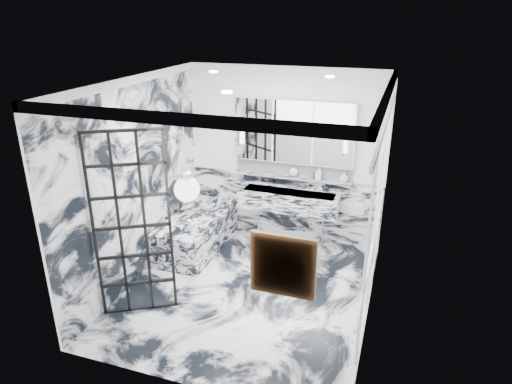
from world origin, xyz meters
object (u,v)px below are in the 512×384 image
(crittall_door, at_px, (132,227))
(mirror_cabinet, at_px, (294,132))
(bathtub, at_px, (197,232))
(trough_sink, at_px, (289,201))

(crittall_door, xyz_separation_m, mirror_cabinet, (1.31, 2.56, 0.65))
(mirror_cabinet, bearing_deg, bathtub, -147.94)
(trough_sink, xyz_separation_m, mirror_cabinet, (-0.00, 0.17, 1.09))
(trough_sink, distance_m, mirror_cabinet, 1.10)
(trough_sink, relative_size, mirror_cabinet, 0.84)
(crittall_door, height_order, trough_sink, crittall_door)
(crittall_door, xyz_separation_m, trough_sink, (1.31, 2.39, -0.44))
(mirror_cabinet, height_order, bathtub, mirror_cabinet)
(crittall_door, height_order, bathtub, crittall_door)
(trough_sink, height_order, bathtub, trough_sink)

